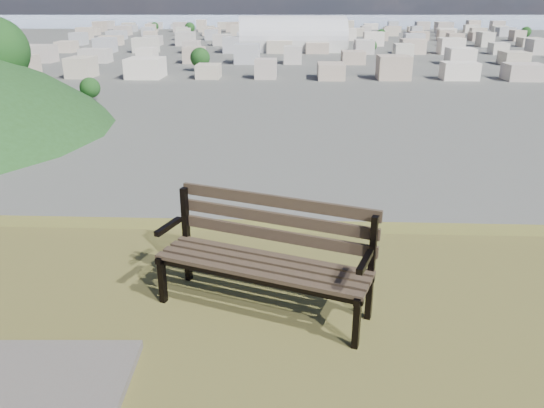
{
  "coord_description": "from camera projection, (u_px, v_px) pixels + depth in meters",
  "views": [
    {
      "loc": [
        -0.54,
        -2.09,
        27.73
      ],
      "look_at": [
        -0.82,
        4.19,
        25.3
      ],
      "focal_mm": 35.0,
      "sensor_mm": 36.0,
      "label": 1
    }
  ],
  "objects": [
    {
      "name": "city_blocks",
      "position": [
        298.0,
        36.0,
        378.14
      ],
      "size": [
        395.0,
        361.0,
        7.0
      ],
      "color": "silver",
      "rests_on": "ground"
    },
    {
      "name": "park_bench",
      "position": [
        267.0,
        250.0,
        4.87
      ],
      "size": [
        2.06,
        1.26,
        1.03
      ],
      "rotation": [
        0.0,
        0.0,
        -0.35
      ],
      "color": "#443327",
      "rests_on": "hilltop_mesa"
    },
    {
      "name": "arena",
      "position": [
        292.0,
        40.0,
        300.59
      ],
      "size": [
        61.69,
        30.1,
        25.25
      ],
      "rotation": [
        0.0,
        0.0,
        0.08
      ],
      "color": "#B9B9B5",
      "rests_on": "ground"
    },
    {
      "name": "bay_water",
      "position": [
        297.0,
        18.0,
        850.39
      ],
      "size": [
        2400.0,
        700.0,
        0.12
      ],
      "primitive_type": "cube",
      "color": "#9BAFC5",
      "rests_on": "ground"
    },
    {
      "name": "far_hills",
      "position": [
        273.0,
        0.0,
        1312.27
      ],
      "size": [
        2050.0,
        340.0,
        60.0
      ],
      "color": "#A4AFCC",
      "rests_on": "ground"
    },
    {
      "name": "city_trees",
      "position": [
        252.0,
        41.0,
        308.48
      ],
      "size": [
        406.52,
        387.2,
        9.98
      ],
      "color": "#37271B",
      "rests_on": "ground"
    }
  ]
}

